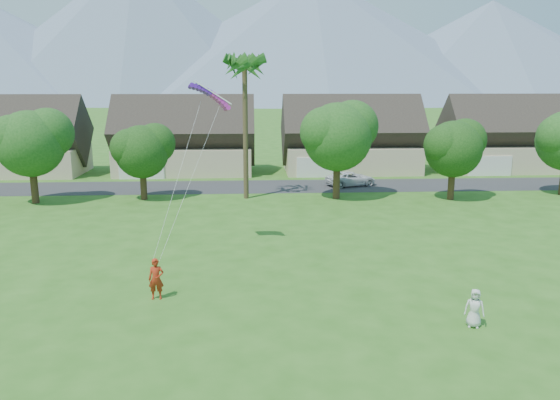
{
  "coord_description": "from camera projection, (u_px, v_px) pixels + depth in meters",
  "views": [
    {
      "loc": [
        -1.6,
        -19.16,
        10.11
      ],
      "look_at": [
        0.0,
        10.0,
        3.8
      ],
      "focal_mm": 35.0,
      "sensor_mm": 36.0,
      "label": 1
    }
  ],
  "objects": [
    {
      "name": "fan_palm",
      "position": [
        244.0,
        62.0,
        46.14
      ],
      "size": [
        3.0,
        3.0,
        13.8
      ],
      "color": "#4C3D26",
      "rests_on": "ground"
    },
    {
      "name": "kite_flyer",
      "position": [
        156.0,
        279.0,
        25.82
      ],
      "size": [
        0.75,
        0.51,
        1.99
      ],
      "primitive_type": "imported",
      "rotation": [
        0.0,
        0.0,
        0.05
      ],
      "color": "#A32812",
      "rests_on": "ground"
    },
    {
      "name": "parked_car",
      "position": [
        351.0,
        179.0,
        54.41
      ],
      "size": [
        5.53,
        3.83,
        1.4
      ],
      "primitive_type": "imported",
      "rotation": [
        0.0,
        0.0,
        1.9
      ],
      "color": "silver",
      "rests_on": "ground"
    },
    {
      "name": "watcher",
      "position": [
        475.0,
        308.0,
        22.88
      ],
      "size": [
        0.95,
        0.78,
        1.67
      ],
      "primitive_type": "imported",
      "rotation": [
        0.0,
        0.0,
        -0.36
      ],
      "color": "silver",
      "rests_on": "ground"
    },
    {
      "name": "ground",
      "position": [
        294.0,
        352.0,
        20.92
      ],
      "size": [
        500.0,
        500.0,
        0.0
      ],
      "primitive_type": "plane",
      "color": "#2D6019",
      "rests_on": "ground"
    },
    {
      "name": "street",
      "position": [
        267.0,
        186.0,
        54.1
      ],
      "size": [
        90.0,
        7.0,
        0.01
      ],
      "primitive_type": "cube",
      "color": "#2D2D30",
      "rests_on": "ground"
    },
    {
      "name": "parafoil_kite",
      "position": [
        211.0,
        94.0,
        31.84
      ],
      "size": [
        2.76,
        1.17,
        0.5
      ],
      "rotation": [
        0.0,
        0.0,
        0.13
      ],
      "color": "#5A18B8",
      "rests_on": "ground"
    },
    {
      "name": "mountain_ridge",
      "position": [
        273.0,
        43.0,
        269.1
      ],
      "size": [
        540.0,
        240.0,
        70.0
      ],
      "color": "slate",
      "rests_on": "ground"
    },
    {
      "name": "tree_row",
      "position": [
        255.0,
        144.0,
        47.08
      ],
      "size": [
        62.27,
        6.67,
        8.45
      ],
      "color": "#47301C",
      "rests_on": "ground"
    },
    {
      "name": "houses_row",
      "position": [
        269.0,
        142.0,
        62.18
      ],
      "size": [
        72.75,
        8.19,
        8.86
      ],
      "color": "beige",
      "rests_on": "ground"
    }
  ]
}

